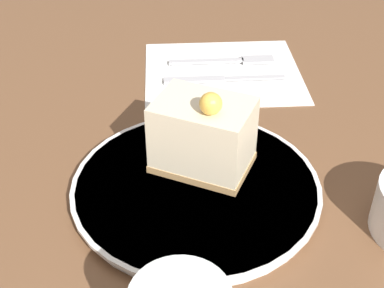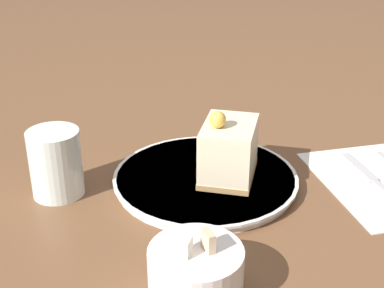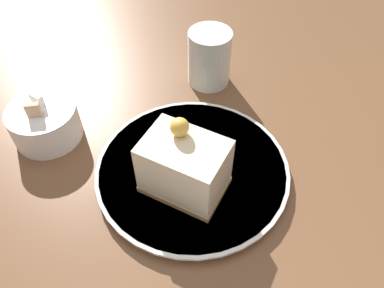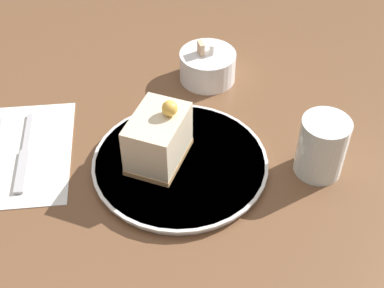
{
  "view_description": "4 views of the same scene",
  "coord_description": "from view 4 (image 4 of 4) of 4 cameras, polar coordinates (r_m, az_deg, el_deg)",
  "views": [
    {
      "loc": [
        0.46,
        0.02,
        0.38
      ],
      "look_at": [
        0.04,
        -0.0,
        0.07
      ],
      "focal_mm": 50.0,
      "sensor_mm": 36.0,
      "label": 1
    },
    {
      "loc": [
        0.13,
        0.66,
        0.39
      ],
      "look_at": [
        0.05,
        -0.01,
        0.06
      ],
      "focal_mm": 50.0,
      "sensor_mm": 36.0,
      "label": 2
    },
    {
      "loc": [
        -0.28,
        -0.04,
        0.42
      ],
      "look_at": [
        0.05,
        0.0,
        0.05
      ],
      "focal_mm": 35.0,
      "sensor_mm": 36.0,
      "label": 3
    },
    {
      "loc": [
        0.06,
        -0.56,
        0.59
      ],
      "look_at": [
        0.05,
        0.0,
        0.05
      ],
      "focal_mm": 50.0,
      "sensor_mm": 36.0,
      "label": 4
    }
  ],
  "objects": [
    {
      "name": "cake_slice",
      "position": [
        0.78,
        -3.47,
        0.62
      ],
      "size": [
        0.1,
        0.12,
        0.1
      ],
      "rotation": [
        0.0,
        0.0,
        -0.34
      ],
      "color": "#AD8451",
      "rests_on": "plate"
    },
    {
      "name": "drinking_glass",
      "position": [
        0.8,
        13.69,
        -0.31
      ],
      "size": [
        0.07,
        0.07,
        0.09
      ],
      "color": "silver",
      "rests_on": "ground_plane"
    },
    {
      "name": "ground_plane",
      "position": [
        0.81,
        -3.49,
        -2.5
      ],
      "size": [
        4.0,
        4.0,
        0.0
      ],
      "primitive_type": "plane",
      "color": "brown"
    },
    {
      "name": "plate",
      "position": [
        0.8,
        -1.28,
        -2.34
      ],
      "size": [
        0.26,
        0.26,
        0.01
      ],
      "color": "silver",
      "rests_on": "ground_plane"
    },
    {
      "name": "sugar_bowl",
      "position": [
        0.96,
        1.67,
        8.32
      ],
      "size": [
        0.1,
        0.1,
        0.08
      ],
      "color": "white",
      "rests_on": "ground_plane"
    },
    {
      "name": "napkin",
      "position": [
        0.88,
        -19.1,
        -0.96
      ],
      "size": [
        0.22,
        0.25,
        0.0
      ],
      "rotation": [
        0.0,
        0.0,
        0.12
      ],
      "color": "white",
      "rests_on": "ground_plane"
    },
    {
      "name": "knife",
      "position": [
        0.86,
        -17.52,
        -1.44
      ],
      "size": [
        0.03,
        0.17,
        0.0
      ],
      "rotation": [
        0.0,
        0.0,
        0.13
      ],
      "color": "#B2B2B7",
      "rests_on": "napkin"
    }
  ]
}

